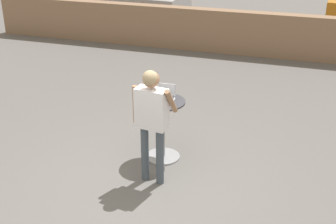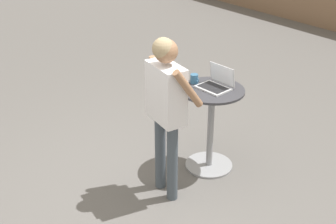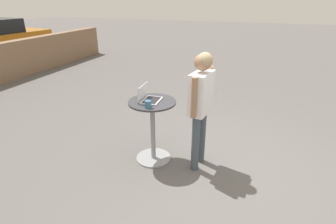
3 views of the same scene
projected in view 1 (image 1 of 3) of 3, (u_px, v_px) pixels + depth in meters
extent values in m
plane|color=#5B5956|center=(145.00, 189.00, 6.50)|extent=(50.00, 50.00, 0.00)
cube|color=#84664C|center=(234.00, 32.00, 12.01)|extent=(13.65, 0.35, 1.10)
cylinder|color=gray|center=(163.00, 156.00, 7.30)|extent=(0.53, 0.53, 0.03)
cylinder|color=gray|center=(163.00, 130.00, 7.10)|extent=(0.07, 0.07, 0.90)
cylinder|color=#333338|center=(163.00, 102.00, 6.91)|extent=(0.68, 0.68, 0.02)
cube|color=#B7BABF|center=(163.00, 100.00, 6.91)|extent=(0.34, 0.26, 0.02)
cube|color=black|center=(163.00, 100.00, 6.90)|extent=(0.30, 0.21, 0.00)
cube|color=#B7BABF|center=(165.00, 90.00, 6.98)|extent=(0.33, 0.06, 0.21)
cube|color=white|center=(165.00, 90.00, 6.97)|extent=(0.31, 0.05, 0.19)
cylinder|color=#336084|center=(146.00, 97.00, 6.91)|extent=(0.08, 0.08, 0.10)
torus|color=#336084|center=(150.00, 97.00, 6.90)|extent=(0.05, 0.01, 0.05)
cylinder|color=#424C56|center=(145.00, 153.00, 6.56)|extent=(0.11, 0.11, 0.85)
cylinder|color=#424C56|center=(160.00, 157.00, 6.47)|extent=(0.11, 0.11, 0.85)
cube|color=silver|center=(152.00, 108.00, 6.22)|extent=(0.46, 0.27, 0.56)
sphere|color=#936B4C|center=(151.00, 79.00, 6.05)|extent=(0.22, 0.22, 0.22)
sphere|color=#9E8966|center=(150.00, 78.00, 6.02)|extent=(0.20, 0.20, 0.20)
cylinder|color=#936B4C|center=(135.00, 104.00, 6.32)|extent=(0.07, 0.07, 0.53)
cylinder|color=#936B4C|center=(171.00, 101.00, 6.14)|extent=(0.11, 0.32, 0.41)
cube|color=#9E9EA3|center=(117.00, 2.00, 14.99)|extent=(4.54, 2.07, 0.71)
cylinder|color=black|center=(65.00, 15.00, 14.81)|extent=(0.65, 0.25, 0.64)
cylinder|color=black|center=(93.00, 4.00, 16.32)|extent=(0.65, 0.25, 0.64)
cylinder|color=black|center=(146.00, 22.00, 13.93)|extent=(0.65, 0.25, 0.64)
cylinder|color=black|center=(167.00, 10.00, 15.44)|extent=(0.65, 0.25, 0.64)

